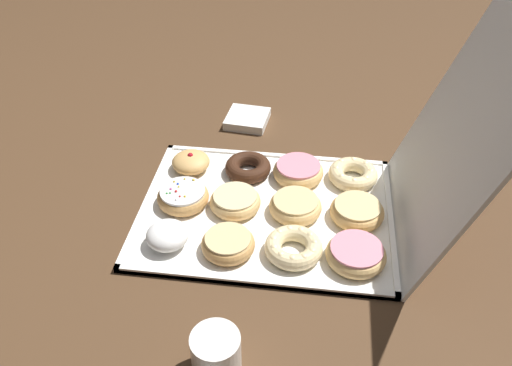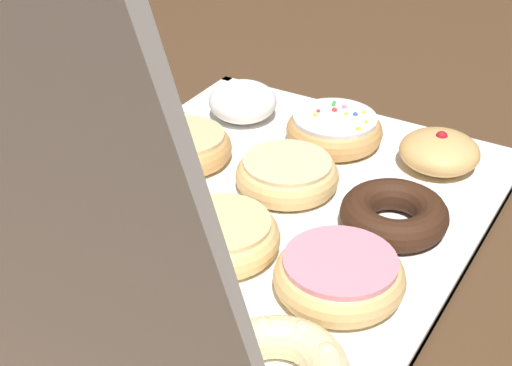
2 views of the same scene
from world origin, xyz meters
The scene contains 17 objects.
ground_plane centered at (0.00, 0.00, 0.00)m, with size 3.00×3.00×0.00m, color #4C331E.
donut_box centered at (0.00, 0.00, 0.01)m, with size 0.43×0.56×0.01m.
box_lid_open centered at (0.00, 0.36, 0.24)m, with size 0.43×0.51×0.01m, color white.
jelly_filled_donut_0 centered at (-0.13, -0.20, 0.03)m, with size 0.09×0.09×0.05m.
sprinkle_donut_1 centered at (0.00, -0.19, 0.03)m, with size 0.12×0.12×0.04m.
powdered_filled_donut_2 centered at (0.13, -0.19, 0.03)m, with size 0.09×0.09×0.05m.
chocolate_cake_ring_donut_3 centered at (-0.13, -0.06, 0.03)m, with size 0.11×0.11×0.03m.
glazed_ring_donut_4 centered at (0.00, -0.07, 0.03)m, with size 0.11×0.11×0.04m.
glazed_ring_donut_5 centered at (0.13, -0.06, 0.03)m, with size 0.11×0.11×0.04m.
pink_frosted_donut_6 centered at (-0.12, 0.06, 0.03)m, with size 0.12×0.12×0.04m.
glazed_ring_donut_7 centered at (0.00, 0.06, 0.03)m, with size 0.12×0.12×0.04m.
cruller_donut_8 centered at (0.12, 0.07, 0.03)m, with size 0.12×0.12×0.04m.
cruller_donut_9 centered at (-0.13, 0.19, 0.03)m, with size 0.12×0.12×0.04m.
glazed_ring_donut_10 centered at (0.00, 0.20, 0.03)m, with size 0.12×0.12×0.04m.
pink_frosted_donut_11 centered at (0.13, 0.19, 0.03)m, with size 0.12×0.12×0.04m.
coffee_mug centered at (0.40, -0.04, 0.05)m, with size 0.10×0.08×0.09m.
napkin_stack centered at (-0.37, -0.10, 0.01)m, with size 0.11×0.11×0.02m, color white.
Camera 1 is at (0.88, 0.09, 0.79)m, focal length 37.20 mm.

